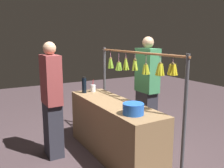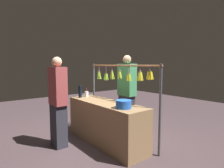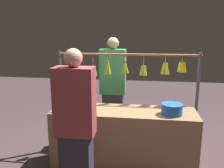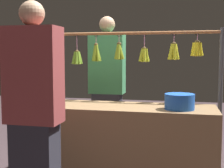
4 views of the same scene
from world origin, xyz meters
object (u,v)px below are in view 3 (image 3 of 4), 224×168
customer_person (76,131)px  vendor_person (113,91)px  drink_cup (69,103)px  blue_bucket (172,109)px  water_bottle (65,101)px

customer_person → vendor_person: bearing=-96.0°
drink_cup → customer_person: size_ratio=0.13×
blue_bucket → vendor_person: bearing=-45.3°
vendor_person → water_bottle: bearing=61.7°
blue_bucket → drink_cup: bearing=-4.7°
drink_cup → blue_bucket: bearing=175.3°
drink_cup → customer_person: (-0.34, 0.82, -0.05)m
drink_cup → vendor_person: bearing=-123.6°
customer_person → drink_cup: bearing=-67.2°
water_bottle → drink_cup: water_bottle is taller
water_bottle → customer_person: (-0.34, 0.65, -0.12)m
drink_cup → vendor_person: (-0.51, -0.77, -0.01)m
blue_bucket → vendor_person: size_ratio=0.15×
water_bottle → drink_cup: (0.01, -0.17, -0.07)m
blue_bucket → customer_person: 1.25m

